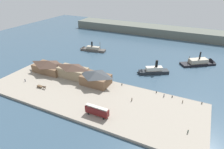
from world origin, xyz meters
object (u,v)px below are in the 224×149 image
Objects in this scene: horse_cart at (41,86)px; ferry_approaching_east at (91,49)px; mooring_post_west at (156,92)px; ferry_near_quay at (202,62)px; mooring_post_east at (122,84)px; pedestrian_by_tram at (188,131)px; mooring_post_center_east at (172,97)px; ferry_shed_customs_shed at (73,71)px; pedestrian_near_east_shed at (164,95)px; pedestrian_near_cart at (183,101)px; pedestrian_walking_east at (132,99)px; ferry_shed_east_terminal at (49,66)px; ferry_shed_west_terminal at (96,78)px; mooring_post_center_west at (202,103)px; street_tram at (97,110)px; pedestrian_standing_center at (25,80)px; ferry_departing_north at (151,71)px.

horse_cart is 0.27× the size of ferry_approaching_east.
mooring_post_west is 0.04× the size of ferry_near_quay.
mooring_post_east is 62.48m from ferry_approaching_east.
pedestrian_by_tram reaches higher than mooring_post_center_east.
ferry_approaching_east reaches higher than mooring_post_west.
ferry_shed_customs_shed is 56.19m from mooring_post_center_east.
mooring_post_west is (-4.21, 1.81, -0.29)m from pedestrian_near_east_shed.
mooring_post_east is (29.26, 3.69, -3.65)m from ferry_shed_customs_shed.
pedestrian_by_tram is at bearing -37.92° from ferry_approaching_east.
pedestrian_walking_east is at bearing -157.70° from pedestrian_near_cart.
ferry_shed_east_terminal is 33.58m from ferry_shed_west_terminal.
ferry_shed_east_terminal is 17.65m from ferry_shed_customs_shed.
horse_cart is 59.78m from mooring_post_west.
ferry_shed_west_terminal is at bearing 161.10° from pedestrian_by_tram.
ferry_near_quay is at bearing 54.48° from mooring_post_east.
mooring_post_center_west is 21.28m from mooring_post_west.
horse_cart is 0.25× the size of ferry_near_quay.
ferry_shed_customs_shed is at bearing 66.56° from horse_cart.
street_tram is at bearing -58.72° from ferry_shed_west_terminal.
ferry_shed_west_terminal is 28.86m from horse_cart.
mooring_post_east is at bearing 5.35° from ferry_shed_east_terminal.
mooring_post_west is at bearing 4.21° from ferry_shed_east_terminal.
ferry_approaching_east is at bearing 136.21° from pedestrian_walking_east.
pedestrian_near_east_shed is at bearing 50.24° from street_tram.
mooring_post_center_east is at bearing 6.91° from ferry_shed_west_terminal.
pedestrian_walking_east is at bearing 11.78° from horse_cart.
ferry_near_quay is (87.51, 72.20, -0.60)m from pedestrian_standing_center.
pedestrian_standing_center is (-73.28, -18.71, 0.07)m from pedestrian_near_east_shed.
pedestrian_by_tram is 23.99m from mooring_post_center_east.
ferry_departing_north is at bearing 126.20° from mooring_post_center_east.
mooring_post_west is at bearing 21.37° from horse_cart.
ferry_shed_east_terminal is 0.99× the size of ferry_departing_north.
ferry_departing_north is (46.47, 44.65, -0.44)m from horse_cart.
ferry_shed_west_terminal is 36.51m from ferry_departing_north.
pedestrian_near_east_shed is 0.92× the size of pedestrian_standing_center.
mooring_post_center_east is (63.62, 21.22, -0.48)m from horse_cart.
horse_cart is at bearing 169.83° from street_tram.
mooring_post_center_east is (25.97, 27.98, -2.18)m from street_tram.
ferry_shed_west_terminal is at bearing -128.97° from ferry_departing_north.
pedestrian_by_tram is at bearing -59.28° from ferry_departing_north.
horse_cart is 0.31× the size of ferry_departing_north.
pedestrian_by_tram reaches higher than mooring_post_center_west.
ferry_shed_customs_shed is 10.96× the size of pedestrian_near_east_shed.
pedestrian_near_east_shed is (36.28, 3.60, -3.04)m from ferry_shed_west_terminal.
ferry_shed_customs_shed is at bearing -177.46° from pedestrian_near_east_shed.
ferry_approaching_east is (0.87, 46.65, -3.59)m from ferry_shed_east_terminal.
ferry_shed_west_terminal is at bearing -4.58° from ferry_shed_customs_shed.
horse_cart is 3.73× the size of pedestrian_near_east_shed.
ferry_shed_customs_shed is 19.67× the size of mooring_post_west.
mooring_post_center_east is 0.04× the size of ferry_approaching_east.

